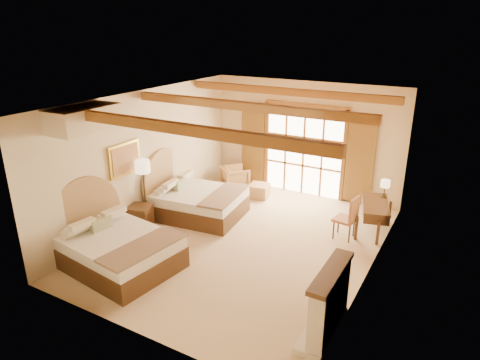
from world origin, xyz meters
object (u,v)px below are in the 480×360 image
Objects in this scene: nightstand at (140,218)px; bed_near at (113,245)px; desk at (374,216)px; armchair at (235,178)px; bed_far at (193,198)px.

bed_near is at bearing -84.04° from nightstand.
nightstand is 5.54m from desk.
bed_near reaches higher than armchair.
nightstand is at bearing 119.83° from bed_near.
bed_near is 1.68× the size of desk.
bed_near is 1.03× the size of bed_far.
bed_far is at bearing 130.43° from armchair.
bed_near is at bearing 131.00° from armchair.
bed_far is at bearing 97.69° from bed_near.
bed_near is 2.81m from bed_far.
bed_far is 4.47m from desk.
bed_near reaches higher than desk.
bed_far is 3.95× the size of nightstand.
bed_near is 3.30× the size of armchair.
desk is at bearing 11.85° from nightstand.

